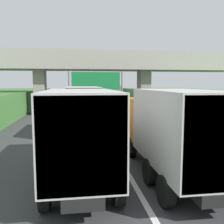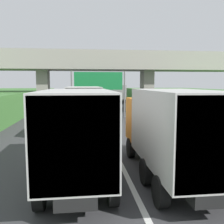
{
  "view_description": "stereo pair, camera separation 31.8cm",
  "coord_description": "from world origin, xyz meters",
  "px_view_note": "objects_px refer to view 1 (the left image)",
  "views": [
    {
      "loc": [
        -2.02,
        5.83,
        3.66
      ],
      "look_at": [
        0.0,
        20.15,
        2.0
      ],
      "focal_mm": 39.67,
      "sensor_mm": 36.0,
      "label": 1
    },
    {
      "loc": [
        -1.7,
        5.79,
        3.66
      ],
      "look_at": [
        0.0,
        20.15,
        2.0
      ],
      "focal_mm": 39.67,
      "sensor_mm": 36.0,
      "label": 2
    }
  ],
  "objects_px": {
    "truck_orange": "(172,129)",
    "truck_yellow": "(83,107)",
    "truck_white": "(81,130)",
    "truck_green": "(114,93)",
    "overhead_highway_sign": "(96,84)"
  },
  "relations": [
    {
      "from": "overhead_highway_sign",
      "to": "truck_white",
      "type": "xyz_separation_m",
      "value": [
        -1.91,
        -17.41,
        -1.73
      ]
    },
    {
      "from": "truck_green",
      "to": "overhead_highway_sign",
      "type": "bearing_deg",
      "value": -103.55
    },
    {
      "from": "overhead_highway_sign",
      "to": "truck_white",
      "type": "bearing_deg",
      "value": -96.26
    },
    {
      "from": "truck_yellow",
      "to": "truck_white",
      "type": "height_order",
      "value": "same"
    },
    {
      "from": "truck_white",
      "to": "truck_green",
      "type": "distance_m",
      "value": 38.8
    },
    {
      "from": "truck_white",
      "to": "truck_yellow",
      "type": "bearing_deg",
      "value": 88.28
    },
    {
      "from": "truck_orange",
      "to": "truck_yellow",
      "type": "height_order",
      "value": "same"
    },
    {
      "from": "truck_yellow",
      "to": "truck_green",
      "type": "xyz_separation_m",
      "value": [
        6.64,
        28.98,
        0.0
      ]
    },
    {
      "from": "truck_white",
      "to": "overhead_highway_sign",
      "type": "bearing_deg",
      "value": 83.74
    },
    {
      "from": "truck_green",
      "to": "truck_orange",
      "type": "bearing_deg",
      "value": -95.03
    },
    {
      "from": "truck_orange",
      "to": "truck_green",
      "type": "relative_size",
      "value": 1.0
    },
    {
      "from": "truck_orange",
      "to": "truck_yellow",
      "type": "xyz_separation_m",
      "value": [
        -3.25,
        9.46,
        0.0
      ]
    },
    {
      "from": "truck_white",
      "to": "truck_green",
      "type": "height_order",
      "value": "same"
    },
    {
      "from": "truck_yellow",
      "to": "truck_green",
      "type": "height_order",
      "value": "same"
    },
    {
      "from": "truck_yellow",
      "to": "overhead_highway_sign",
      "type": "bearing_deg",
      "value": 78.75
    }
  ]
}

